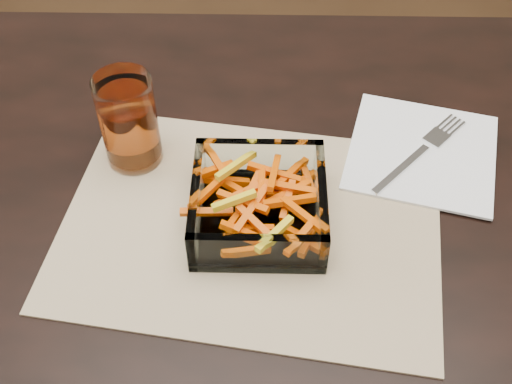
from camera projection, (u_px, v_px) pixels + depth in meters
dining_table at (293, 270)px, 0.84m from camera, size 1.60×0.90×0.75m
placemat at (251, 223)px, 0.77m from camera, size 0.49×0.39×0.00m
glass_bowl at (259, 206)px, 0.76m from camera, size 0.16×0.16×0.06m
tumbler at (129, 124)px, 0.80m from camera, size 0.07×0.07×0.13m
napkin at (422, 152)px, 0.85m from camera, size 0.23×0.23×0.00m
fork at (421, 151)px, 0.84m from camera, size 0.14×0.15×0.00m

